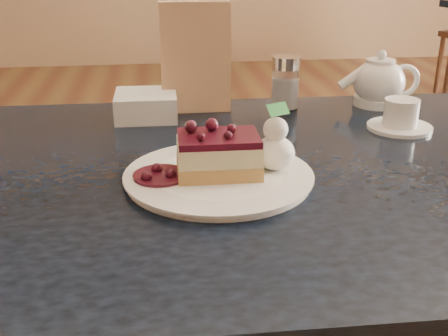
{
  "coord_description": "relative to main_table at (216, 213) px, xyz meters",
  "views": [
    {
      "loc": [
        -0.32,
        -0.93,
        1.2
      ],
      "look_at": [
        -0.22,
        -0.15,
        0.89
      ],
      "focal_mm": 45.0,
      "sensor_mm": 36.0,
      "label": 1
    }
  ],
  "objects": [
    {
      "name": "napkin_stack",
      "position": [
        -0.12,
        0.32,
        0.12
      ],
      "size": [
        0.14,
        0.14,
        0.06
      ],
      "primitive_type": "cube",
      "rotation": [
        0.0,
        0.0,
        -0.02
      ],
      "color": "white",
      "rests_on": "main_table"
    },
    {
      "name": "sugar_shaker",
      "position": [
        0.2,
        0.35,
        0.15
      ],
      "size": [
        0.07,
        0.07,
        0.12
      ],
      "color": "white",
      "rests_on": "main_table"
    },
    {
      "name": "cheesecake_slice",
      "position": [
        -0.0,
        -0.06,
        0.13
      ],
      "size": [
        0.14,
        0.1,
        0.07
      ],
      "rotation": [
        0.0,
        0.0,
        -0.02
      ],
      "color": "#BD8C45",
      "rests_on": "dessert_plate"
    },
    {
      "name": "berry_sauce",
      "position": [
        -0.1,
        -0.06,
        0.1
      ],
      "size": [
        0.09,
        0.09,
        0.01
      ],
      "primitive_type": "cylinder",
      "color": "#3A0A1A",
      "rests_on": "dessert_plate"
    },
    {
      "name": "whipped_cream",
      "position": [
        0.09,
        -0.05,
        0.13
      ],
      "size": [
        0.07,
        0.07,
        0.06
      ],
      "color": "white",
      "rests_on": "dessert_plate"
    },
    {
      "name": "menu_card",
      "position": [
        -0.0,
        0.35,
        0.21
      ],
      "size": [
        0.16,
        0.04,
        0.25
      ],
      "primitive_type": "cube",
      "rotation": [
        0.0,
        0.0,
        -0.02
      ],
      "color": "#CDB084",
      "rests_on": "main_table"
    },
    {
      "name": "main_table",
      "position": [
        0.0,
        0.0,
        0.0
      ],
      "size": [
        1.35,
        0.91,
        0.84
      ],
      "rotation": [
        0.0,
        0.0,
        -0.02
      ],
      "color": "black",
      "rests_on": "ground"
    },
    {
      "name": "tea_set",
      "position": [
        0.42,
        0.31,
        0.14
      ],
      "size": [
        0.18,
        0.31,
        0.12
      ],
      "color": "white",
      "rests_on": "main_table"
    },
    {
      "name": "dessert_plate",
      "position": [
        -0.0,
        -0.06,
        0.09
      ],
      "size": [
        0.3,
        0.3,
        0.01
      ],
      "primitive_type": "cylinder",
      "color": "white",
      "rests_on": "main_table"
    }
  ]
}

